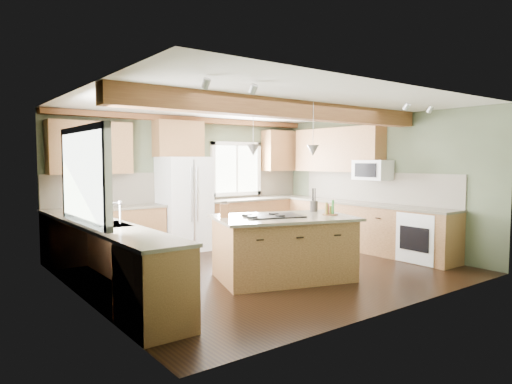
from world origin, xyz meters
TOP-DOWN VIEW (x-y plane):
  - floor at (0.00, 0.00)m, footprint 5.60×5.60m
  - ceiling at (0.00, 0.00)m, footprint 5.60×5.60m
  - wall_back at (0.00, 2.50)m, footprint 5.60×0.00m
  - wall_left at (-2.80, 0.00)m, footprint 0.00×5.00m
  - wall_right at (2.80, 0.00)m, footprint 0.00×5.00m
  - ceiling_beam at (0.00, -0.63)m, footprint 5.55×0.26m
  - soffit_trim at (0.00, 2.40)m, footprint 5.55×0.20m
  - backsplash_back at (0.00, 2.48)m, footprint 5.58×0.03m
  - backsplash_right at (2.78, 0.05)m, footprint 0.03×3.70m
  - base_cab_back_left at (-1.79, 2.20)m, footprint 2.02×0.60m
  - counter_back_left at (-1.79, 2.20)m, footprint 2.06×0.64m
  - base_cab_back_right at (1.49, 2.20)m, footprint 2.62×0.60m
  - counter_back_right at (1.49, 2.20)m, footprint 2.66×0.64m
  - base_cab_left at (-2.50, 0.05)m, footprint 0.60×3.70m
  - counter_left at (-2.50, 0.05)m, footprint 0.64×3.74m
  - base_cab_right at (2.50, 0.05)m, footprint 0.60×3.70m
  - counter_right at (2.50, 0.05)m, footprint 0.64×3.74m
  - upper_cab_back_left at (-1.99, 2.33)m, footprint 1.40×0.35m
  - upper_cab_over_fridge at (-0.30, 2.33)m, footprint 0.96×0.35m
  - upper_cab_right at (2.62, 0.90)m, footprint 0.35×2.20m
  - upper_cab_back_corner at (2.30, 2.33)m, footprint 0.90×0.35m
  - window_left at (-2.78, 0.05)m, footprint 0.04×1.60m
  - window_back at (1.15, 2.48)m, footprint 1.10×0.04m
  - sink at (-2.50, 0.05)m, footprint 0.50×0.65m
  - faucet at (-2.32, 0.05)m, footprint 0.02×0.02m
  - dishwasher at (-2.49, -1.25)m, footprint 0.60×0.60m
  - oven at (2.49, -1.25)m, footprint 0.60×0.72m
  - microwave at (2.58, -0.05)m, footprint 0.40×0.70m
  - pendant_left at (-0.58, -0.49)m, footprint 0.18×0.18m
  - pendant_right at (0.31, -0.77)m, footprint 0.18×0.18m
  - refrigerator at (-0.30, 2.12)m, footprint 0.90×0.74m
  - island at (-0.14, -0.63)m, footprint 2.12×1.65m
  - island_top at (-0.14, -0.63)m, footprint 2.28×1.81m
  - cooktop at (-0.28, -0.59)m, footprint 0.93×0.76m
  - knife_block at (-0.91, -0.24)m, footprint 0.14×0.13m
  - utensil_crock at (0.67, -0.43)m, footprint 0.15×0.15m
  - bottle_tray at (0.53, -0.92)m, footprint 0.29×0.29m

SIDE VIEW (x-z plane):
  - floor at x=0.00m, z-range 0.00..0.00m
  - dishwasher at x=-2.49m, z-range 0.01..0.85m
  - oven at x=2.49m, z-range 0.01..0.85m
  - base_cab_back_left at x=-1.79m, z-range 0.00..0.88m
  - base_cab_back_right at x=1.49m, z-range 0.00..0.88m
  - base_cab_left at x=-2.50m, z-range 0.00..0.88m
  - base_cab_right at x=2.50m, z-range 0.00..0.88m
  - island at x=-0.14m, z-range 0.00..0.88m
  - counter_back_left at x=-1.79m, z-range 0.88..0.92m
  - counter_back_right at x=1.49m, z-range 0.88..0.92m
  - counter_left at x=-2.50m, z-range 0.88..0.92m
  - counter_right at x=2.50m, z-range 0.88..0.92m
  - refrigerator at x=-0.30m, z-range 0.00..1.80m
  - island_top at x=-0.14m, z-range 0.88..0.92m
  - sink at x=-2.50m, z-range 0.89..0.92m
  - cooktop at x=-0.28m, z-range 0.92..0.94m
  - utensil_crock at x=0.67m, z-range 0.92..1.09m
  - knife_block at x=-0.91m, z-range 0.92..1.12m
  - bottle_tray at x=0.53m, z-range 0.92..1.13m
  - faucet at x=-2.32m, z-range 0.91..1.19m
  - backsplash_back at x=0.00m, z-range 0.92..1.50m
  - backsplash_right at x=2.78m, z-range 0.92..1.50m
  - wall_back at x=0.00m, z-range -1.50..4.10m
  - wall_left at x=-2.80m, z-range -1.20..3.80m
  - wall_right at x=2.80m, z-range -1.20..3.80m
  - window_back at x=1.15m, z-range 1.05..2.05m
  - window_left at x=-2.78m, z-range 1.02..2.08m
  - microwave at x=2.58m, z-range 1.36..1.74m
  - pendant_left at x=-0.58m, z-range 1.80..1.96m
  - pendant_right at x=0.31m, z-range 1.80..1.96m
  - upper_cab_back_left at x=-1.99m, z-range 1.50..2.40m
  - upper_cab_right at x=2.62m, z-range 1.50..2.40m
  - upper_cab_back_corner at x=2.30m, z-range 1.50..2.40m
  - upper_cab_over_fridge at x=-0.30m, z-range 1.80..2.50m
  - ceiling_beam at x=0.00m, z-range 2.34..2.60m
  - soffit_trim at x=0.00m, z-range 2.49..2.59m
  - ceiling at x=0.00m, z-range 2.60..2.60m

